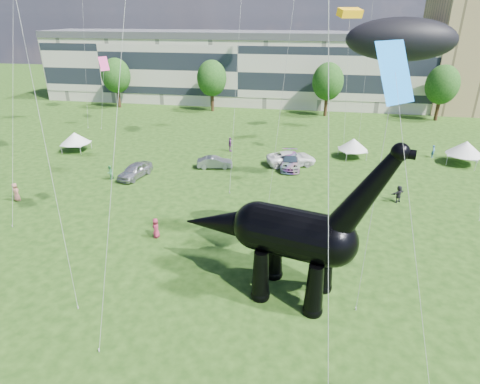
# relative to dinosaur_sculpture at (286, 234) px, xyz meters

# --- Properties ---
(ground) EXTENTS (220.00, 220.00, 0.00)m
(ground) POSITION_rel_dinosaur_sculpture_xyz_m (-4.67, -4.05, -4.22)
(ground) COLOR #16330C
(ground) RESTS_ON ground
(terrace_row) EXTENTS (78.00, 11.00, 12.00)m
(terrace_row) POSITION_rel_dinosaur_sculpture_xyz_m (-12.67, 57.95, 1.78)
(terrace_row) COLOR beige
(terrace_row) RESTS_ON ground
(tree_far_left) EXTENTS (5.20, 5.20, 9.44)m
(tree_far_left) POSITION_rel_dinosaur_sculpture_xyz_m (-34.67, 48.95, 2.08)
(tree_far_left) COLOR #382314
(tree_far_left) RESTS_ON ground
(tree_mid_left) EXTENTS (5.20, 5.20, 9.44)m
(tree_mid_left) POSITION_rel_dinosaur_sculpture_xyz_m (-16.67, 48.95, 2.08)
(tree_mid_left) COLOR #382314
(tree_mid_left) RESTS_ON ground
(tree_mid_right) EXTENTS (5.20, 5.20, 9.44)m
(tree_mid_right) POSITION_rel_dinosaur_sculpture_xyz_m (3.33, 48.95, 2.08)
(tree_mid_right) COLOR #382314
(tree_mid_right) RESTS_ON ground
(tree_far_right) EXTENTS (5.20, 5.20, 9.44)m
(tree_far_right) POSITION_rel_dinosaur_sculpture_xyz_m (21.33, 48.95, 2.08)
(tree_far_right) COLOR #382314
(tree_far_right) RESTS_ON ground
(dinosaur_sculpture) EXTENTS (13.65, 5.43, 11.17)m
(dinosaur_sculpture) POSITION_rel_dinosaur_sculpture_xyz_m (0.00, 0.00, 0.00)
(dinosaur_sculpture) COLOR black
(dinosaur_sculpture) RESTS_ON ground
(car_silver) EXTENTS (2.90, 4.94, 1.58)m
(car_silver) POSITION_rel_dinosaur_sculpture_xyz_m (-17.42, 16.62, -3.43)
(car_silver) COLOR #B5B4B9
(car_silver) RESTS_ON ground
(car_grey) EXTENTS (4.26, 2.21, 1.34)m
(car_grey) POSITION_rel_dinosaur_sculpture_xyz_m (-9.57, 20.99, -3.55)
(car_grey) COLOR gray
(car_grey) RESTS_ON ground
(car_white) EXTENTS (6.28, 4.40, 1.59)m
(car_white) POSITION_rel_dinosaur_sculpture_xyz_m (-0.95, 23.52, -3.42)
(car_white) COLOR white
(car_white) RESTS_ON ground
(car_dark) EXTENTS (2.64, 5.56, 1.57)m
(car_dark) POSITION_rel_dinosaur_sculpture_xyz_m (-1.06, 22.67, -3.43)
(car_dark) COLOR #595960
(car_dark) RESTS_ON ground
(gazebo_near) EXTENTS (4.45, 4.45, 2.45)m
(gazebo_near) POSITION_rel_dinosaur_sculpture_xyz_m (6.31, 27.44, -2.50)
(gazebo_near) COLOR silver
(gazebo_near) RESTS_ON ground
(gazebo_far) EXTENTS (5.35, 5.35, 2.83)m
(gazebo_far) POSITION_rel_dinosaur_sculpture_xyz_m (19.01, 27.36, -2.23)
(gazebo_far) COLOR silver
(gazebo_far) RESTS_ON ground
(gazebo_left) EXTENTS (3.57, 3.57, 2.49)m
(gazebo_left) POSITION_rel_dinosaur_sculpture_xyz_m (-28.59, 23.74, -2.47)
(gazebo_left) COLOR white
(gazebo_left) RESTS_ON ground
(visitors) EXTENTS (43.12, 41.16, 1.86)m
(visitors) POSITION_rel_dinosaur_sculpture_xyz_m (-6.11, 9.34, -3.35)
(visitors) COLOR maroon
(visitors) RESTS_ON ground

